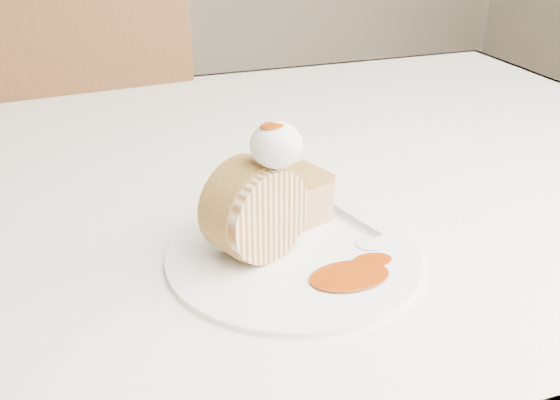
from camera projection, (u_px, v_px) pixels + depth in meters
name	position (u px, v px, depth m)	size (l,w,h in m)	color
table	(210.00, 239.00, 0.80)	(1.40, 0.90, 0.75)	white
chair_far	(72.00, 174.00, 1.25)	(0.49, 0.49, 0.96)	brown
plate	(293.00, 255.00, 0.59)	(0.24, 0.24, 0.01)	white
roulade_slice	(255.00, 210.00, 0.57)	(0.09, 0.09, 0.05)	beige
cake_chunk	(299.00, 200.00, 0.64)	(0.05, 0.05, 0.04)	#A67D3F
whipped_cream	(276.00, 145.00, 0.54)	(0.05, 0.05, 0.04)	white
caramel_drizzle	(273.00, 120.00, 0.52)	(0.02, 0.02, 0.01)	#862E05
caramel_pool	(349.00, 276.00, 0.55)	(0.07, 0.05, 0.00)	#862E05
fork	(346.00, 217.00, 0.65)	(0.02, 0.14, 0.00)	silver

